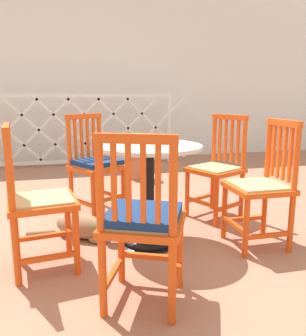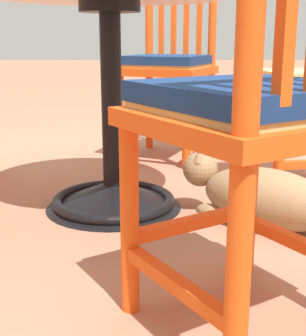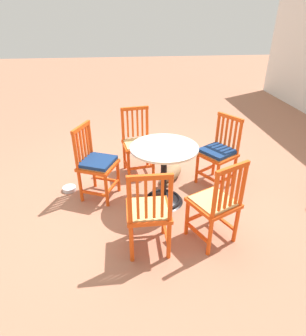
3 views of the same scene
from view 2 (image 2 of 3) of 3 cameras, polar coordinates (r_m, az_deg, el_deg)
ground_plane at (r=1.95m, az=-0.97°, el=-2.59°), size 24.00×24.00×0.00m
cafe_table at (r=1.69m, az=-4.76°, el=4.60°), size 0.76×0.76×0.73m
orange_chair_facing_out at (r=0.94m, az=12.16°, el=6.09°), size 0.55×0.55×0.91m
orange_chair_tucked_in at (r=2.44m, az=1.81°, el=11.61°), size 0.53×0.53×0.91m
tabby_cat at (r=1.61m, az=11.91°, el=-3.17°), size 0.68×0.43×0.23m
pet_water_bowl at (r=2.89m, az=4.62°, el=3.64°), size 0.17×0.17×0.05m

